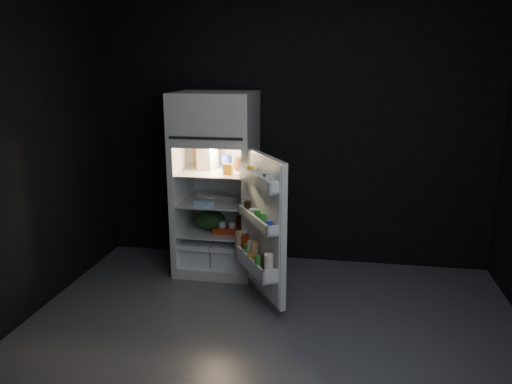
% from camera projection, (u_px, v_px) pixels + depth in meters
% --- Properties ---
extents(floor, '(4.00, 3.40, 0.00)m').
position_uv_depth(floor, '(268.00, 341.00, 3.78)').
color(floor, '#55555B').
rests_on(floor, ground).
extents(wall_back, '(4.00, 0.00, 2.70)m').
position_uv_depth(wall_back, '(294.00, 133.00, 5.06)').
color(wall_back, black).
rests_on(wall_back, ground).
extents(wall_front, '(4.00, 0.00, 2.70)m').
position_uv_depth(wall_front, '(202.00, 257.00, 1.82)').
color(wall_front, black).
rests_on(wall_front, ground).
extents(wall_left, '(0.00, 3.40, 2.70)m').
position_uv_depth(wall_left, '(8.00, 157.00, 3.77)').
color(wall_left, black).
rests_on(wall_left, ground).
extents(refrigerator, '(0.76, 0.71, 1.78)m').
position_uv_depth(refrigerator, '(217.00, 177.00, 4.92)').
color(refrigerator, silver).
rests_on(refrigerator, ground).
extents(fridge_door, '(0.54, 0.72, 1.22)m').
position_uv_depth(fridge_door, '(262.00, 228.00, 4.23)').
color(fridge_door, silver).
rests_on(fridge_door, ground).
extents(milk_jug, '(0.19, 0.19, 0.24)m').
position_uv_depth(milk_jug, '(208.00, 158.00, 4.88)').
color(milk_jug, white).
rests_on(milk_jug, refrigerator).
extents(mayo_jar, '(0.12, 0.12, 0.14)m').
position_uv_depth(mayo_jar, '(227.00, 162.00, 4.91)').
color(mayo_jar, navy).
rests_on(mayo_jar, refrigerator).
extents(jam_jar, '(0.14, 0.14, 0.13)m').
position_uv_depth(jam_jar, '(241.00, 164.00, 4.86)').
color(jam_jar, '#321A0E').
rests_on(jam_jar, refrigerator).
extents(amber_bottle, '(0.11, 0.11, 0.22)m').
position_uv_depth(amber_bottle, '(198.00, 157.00, 4.98)').
color(amber_bottle, '#C4701F').
rests_on(amber_bottle, refrigerator).
extents(small_carton, '(0.09, 0.07, 0.10)m').
position_uv_depth(small_carton, '(228.00, 169.00, 4.68)').
color(small_carton, orange).
rests_on(small_carton, refrigerator).
extents(egg_carton, '(0.34, 0.22, 0.07)m').
position_uv_depth(egg_carton, '(222.00, 198.00, 4.88)').
color(egg_carton, gray).
rests_on(egg_carton, refrigerator).
extents(pie, '(0.36, 0.36, 0.04)m').
position_uv_depth(pie, '(211.00, 197.00, 4.99)').
color(pie, tan).
rests_on(pie, refrigerator).
extents(flat_package, '(0.20, 0.15, 0.04)m').
position_uv_depth(flat_package, '(204.00, 203.00, 4.76)').
color(flat_package, '#9CC7F1').
rests_on(flat_package, refrigerator).
extents(wrapped_pkg, '(0.14, 0.12, 0.05)m').
position_uv_depth(wrapped_pkg, '(234.00, 196.00, 5.01)').
color(wrapped_pkg, '#F3E1C6').
rests_on(wrapped_pkg, refrigerator).
extents(produce_bag, '(0.33, 0.29, 0.20)m').
position_uv_depth(produce_bag, '(210.00, 220.00, 4.97)').
color(produce_bag, '#193815').
rests_on(produce_bag, refrigerator).
extents(yogurt_tray, '(0.30, 0.18, 0.05)m').
position_uv_depth(yogurt_tray, '(228.00, 230.00, 4.90)').
color(yogurt_tray, '#AC300E').
rests_on(yogurt_tray, refrigerator).
extents(small_can_red, '(0.09, 0.09, 0.09)m').
position_uv_depth(small_can_red, '(240.00, 220.00, 5.13)').
color(small_can_red, '#AC300E').
rests_on(small_can_red, refrigerator).
extents(small_can_silver, '(0.07, 0.07, 0.09)m').
position_uv_depth(small_can_silver, '(244.00, 221.00, 5.11)').
color(small_can_silver, silver).
rests_on(small_can_silver, refrigerator).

